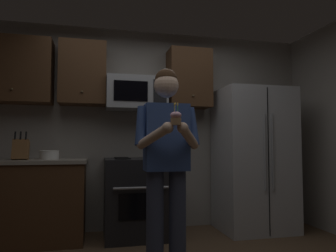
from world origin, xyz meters
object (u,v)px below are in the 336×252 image
Objects in this scene: microwave at (136,94)px; knife_block at (21,149)px; oven_range at (137,197)px; bowl_large_white at (49,155)px; person at (167,155)px; refrigerator at (254,159)px; cupcake at (176,118)px.

microwave is 1.47m from knife_block.
bowl_large_white is at bearing 177.20° from oven_range.
bowl_large_white is 0.12× the size of person.
microwave reaches higher than refrigerator.
cupcake is at bearing -44.27° from knife_block.
oven_range is 1.26m from microwave.
refrigerator is (1.50, -0.16, -0.82)m from microwave.
bowl_large_white is (0.29, 0.08, -0.06)m from knife_block.
person is at bearing -36.54° from knife_block.
bowl_large_white is at bearing -175.97° from microwave.
microwave is 1.40m from person.
refrigerator is 5.63× the size of knife_block.
oven_range is 2.91× the size of knife_block.
microwave is at bearing 95.73° from person.
knife_block is at bearing -173.41° from microwave.
cupcake is at bearing -90.00° from person.
oven_range is at bearing 94.88° from cupcake.
bowl_large_white is (-2.50, 0.09, 0.07)m from refrigerator.
knife_block is at bearing -164.79° from bowl_large_white.
microwave is at bearing 94.50° from cupcake.
oven_range is 4.34× the size of bowl_large_white.
oven_range is at bearing 178.50° from refrigerator.
bowl_large_white is at bearing 134.96° from person.
refrigerator is at bearing 44.60° from cupcake.
refrigerator reaches higher than cupcake.
microwave is 2.31× the size of knife_block.
cupcake is (0.12, -1.52, -0.43)m from microwave.
microwave reaches higher than cupcake.
cupcake is (1.41, -1.37, 0.26)m from knife_block.
knife_block is 1.84× the size of cupcake.
knife_block is 0.30m from bowl_large_white.
knife_block is 1.75m from person.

